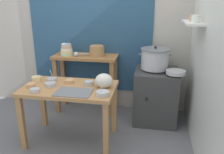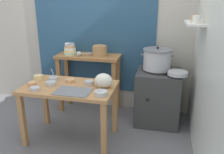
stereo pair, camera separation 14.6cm
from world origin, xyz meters
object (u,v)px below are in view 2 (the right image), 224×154
Objects in this scene: wide_pan at (178,73)px; prep_bowl_2 at (70,80)px; prep_table at (70,94)px; plastic_bag at (104,81)px; prep_bowl_5 at (89,83)px; steamer_pot at (157,59)px; prep_bowl_1 at (51,83)px; prep_bowl_8 at (104,80)px; prep_bowl_3 at (101,93)px; stove_block at (158,96)px; prep_bowl_4 at (53,78)px; prep_bowl_6 at (38,77)px; bowl_stack_enamel at (70,49)px; back_shelf_table at (89,69)px; serving_tray at (73,91)px; prep_bowl_0 at (32,84)px; ladle at (80,54)px; clay_pot at (100,51)px; prep_bowl_7 at (35,89)px.

wide_pan is 2.26× the size of prep_bowl_2.
plastic_bag reaches higher than prep_table.
steamer_pot is at bearing 40.23° from prep_bowl_5.
plastic_bag reaches higher than prep_bowl_1.
prep_bowl_3 is at bearing -78.41° from prep_bowl_8.
prep_bowl_4 is at bearing -156.43° from stove_block.
prep_bowl_8 is (0.83, 0.13, -0.01)m from prep_bowl_6.
bowl_stack_enamel is 1.62× the size of prep_bowl_6.
back_shelf_table is 1.23× the size of stove_block.
serving_tray is (0.11, -0.17, 0.12)m from prep_table.
stove_block reaches higher than prep_bowl_0.
wide_pan is at bearing 14.36° from prep_bowl_4.
steamer_pot is 1.08m from prep_bowl_3.
prep_bowl_8 is at bearing 48.29° from prep_bowl_5.
back_shelf_table reaches higher than stove_block.
prep_table is 1.15× the size of back_shelf_table.
ladle is 0.79m from prep_bowl_5.
prep_bowl_3 is (0.77, -1.01, -0.23)m from bowl_stack_enamel.
ladle is at bearing -163.95° from clay_pot.
ladle reaches higher than prep_bowl_3.
prep_bowl_7 is (-0.00, -1.05, -0.23)m from bowl_stack_enamel.
serving_tray is 0.44m from prep_bowl_7.
ladle is 0.98m from serving_tray.
ladle is at bearing 177.72° from stove_block.
clay_pot is at bearing 66.09° from prep_bowl_7.
back_shelf_table reaches higher than prep_bowl_3.
bowl_stack_enamel is 1.69× the size of prep_bowl_2.
prep_bowl_0 is at bearing -165.72° from prep_bowl_5.
prep_bowl_4 is at bearing -108.94° from back_shelf_table.
steamer_pot is at bearing 32.16° from prep_bowl_1.
steamer_pot is at bearing 30.61° from prep_bowl_2.
prep_bowl_4 reaches higher than stove_block.
prep_bowl_3 is at bearing -120.41° from steamer_pot.
prep_table is at bearing 123.79° from serving_tray.
prep_bowl_5 is (-0.23, 0.27, 0.00)m from prep_bowl_3.
prep_bowl_4 is at bearing 172.08° from plastic_bag.
clay_pot reaches higher than wide_pan.
bowl_stack_enamel is 1.81× the size of prep_bowl_8.
stove_block is 6.65× the size of prep_bowl_6.
bowl_stack_enamel reaches higher than prep_bowl_7.
serving_tray is at bearing -144.73° from plastic_bag.
stove_block is 1.47m from prep_bowl_4.
ladle reaches higher than prep_bowl_4.
prep_bowl_3 is (0.45, -0.19, 0.14)m from prep_table.
prep_table is 4.34× the size of wide_pan.
bowl_stack_enamel reaches higher than prep_bowl_3.
prep_table is at bearing -26.80° from prep_bowl_4.
prep_table is 0.24m from serving_tray.
serving_tray is 0.27m from prep_bowl_5.
wide_pan reaches higher than prep_bowl_1.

